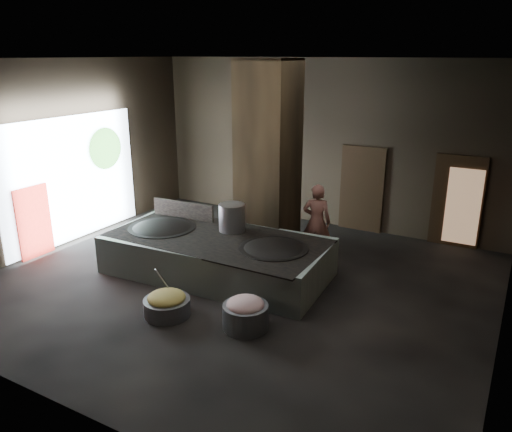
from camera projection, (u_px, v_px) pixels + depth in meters
The scene contains 27 objects.
floor at pixel (238, 284), 10.55m from camera, with size 10.00×9.00×0.10m, color black.
ceiling at pixel (235, 56), 9.12m from camera, with size 10.00×9.00×0.10m, color black.
back_wall at pixel (323, 144), 13.61m from camera, with size 10.00×0.10×4.50m, color black.
front_wall at pixel (42, 256), 6.06m from camera, with size 10.00×0.10×4.50m, color black.
left_wall at pixel (60, 154), 12.18m from camera, with size 0.10×9.00×4.50m, color black.
pillar at pixel (268, 160), 11.55m from camera, with size 1.20×1.20×4.50m, color black.
hearth_platform at pixel (217, 256), 10.83m from camera, with size 4.75×2.27×0.83m, color #AABDAE.
platform_cap at pixel (217, 238), 10.70m from camera, with size 4.65×2.23×0.03m, color black.
wok_left at pixel (162, 231), 11.35m from camera, with size 1.50×1.50×0.41m, color black.
wok_left_rim at pixel (162, 228), 11.33m from camera, with size 1.53×1.53×0.05m, color black.
wok_right at pixel (273, 252), 10.14m from camera, with size 1.40×1.40×0.39m, color black.
wok_right_rim at pixel (274, 249), 10.12m from camera, with size 1.43×1.43×0.05m, color black.
stock_pot at pixel (232, 218), 11.04m from camera, with size 0.58×0.58×0.62m, color #A3A4AA.
splash_guard at pixel (183, 210), 11.93m from camera, with size 1.65×0.06×0.41m, color black.
cook at pixel (317, 222), 11.51m from camera, with size 0.65×0.42×1.78m, color #A05F51.
veg_basin at pixel (167, 307), 9.16m from camera, with size 0.86×0.86×0.32m, color slate.
veg_fill at pixel (167, 297), 9.10m from camera, with size 0.70×0.70×0.22m, color #829A4A.
ladle at pixel (165, 283), 9.23m from camera, with size 0.03×0.03×0.68m, color #A3A4AA.
meat_basin at pixel (246, 316), 8.71m from camera, with size 0.80×0.80×0.44m, color slate.
meat_fill at pixel (245, 305), 8.64m from camera, with size 0.66×0.66×0.25m, color #BF7274.
doorway_near at pixel (362, 191), 13.33m from camera, with size 1.18×0.08×2.38m, color black.
doorway_near_glow at pixel (363, 192), 13.37m from camera, with size 0.88×0.04×2.07m, color #8C6647.
doorway_far at pixel (457, 203), 12.22m from camera, with size 1.18×0.08×2.38m, color black.
doorway_far_glow at pixel (463, 207), 12.10m from camera, with size 0.79×0.04×1.88m, color #8C6647.
left_opening at pixel (72, 179), 12.50m from camera, with size 0.04×4.20×3.10m, color white.
pavilion_sliver at pixel (34, 222), 11.62m from camera, with size 0.05×0.90×1.70m, color maroon.
tree_silhouette at pixel (105, 149), 13.18m from camera, with size 0.28×1.10×1.10m, color #194714.
Camera 1 is at (5.01, -8.18, 4.59)m, focal length 35.00 mm.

